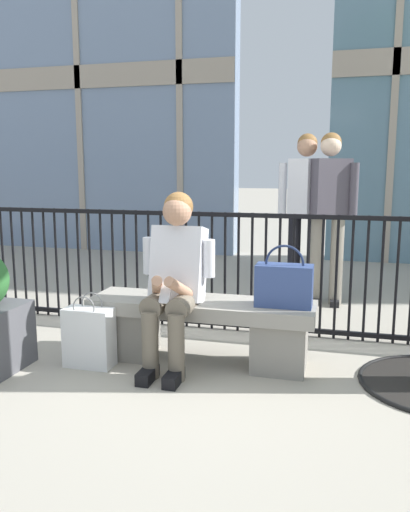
# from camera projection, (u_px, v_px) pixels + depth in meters

# --- Properties ---
(ground_plane) EXTENTS (60.00, 60.00, 0.00)m
(ground_plane) POSITION_uv_depth(u_px,v_px,m) (201.00, 360.00, 3.73)
(ground_plane) COLOR #A8A091
(stone_bench) EXTENTS (1.60, 0.44, 0.45)m
(stone_bench) POSITION_uv_depth(u_px,v_px,m) (201.00, 324.00, 3.68)
(stone_bench) COLOR gray
(stone_bench) RESTS_ON ground
(seated_person_with_phone) EXTENTS (0.52, 0.66, 1.21)m
(seated_person_with_phone) POSITION_uv_depth(u_px,v_px,m) (175.00, 275.00, 3.53)
(seated_person_with_phone) COLOR #6B6051
(seated_person_with_phone) RESTS_ON ground
(handbag_on_bench) EXTENTS (0.38, 0.17, 0.42)m
(handbag_on_bench) POSITION_uv_depth(u_px,v_px,m) (284.00, 284.00, 3.47)
(handbag_on_bench) COLOR #33477F
(handbag_on_bench) RESTS_ON stone_bench
(shopping_bag) EXTENTS (0.34, 0.17, 0.52)m
(shopping_bag) POSITION_uv_depth(u_px,v_px,m) (89.00, 337.00, 3.59)
(shopping_bag) COLOR white
(shopping_bag) RESTS_ON ground
(bystander_at_railing) EXTENTS (0.55, 0.39, 1.71)m
(bystander_at_railing) POSITION_uv_depth(u_px,v_px,m) (329.00, 206.00, 5.11)
(bystander_at_railing) COLOR gray
(bystander_at_railing) RESTS_ON ground
(bystander_further_back) EXTENTS (0.55, 0.43, 1.71)m
(bystander_further_back) POSITION_uv_depth(u_px,v_px,m) (305.00, 204.00, 5.26)
(bystander_further_back) COLOR black
(bystander_further_back) RESTS_ON ground
(plaza_railing) EXTENTS (9.14, 0.04, 1.01)m
(plaza_railing) POSITION_uv_depth(u_px,v_px,m) (225.00, 271.00, 4.36)
(plaza_railing) COLOR black
(plaza_railing) RESTS_ON ground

